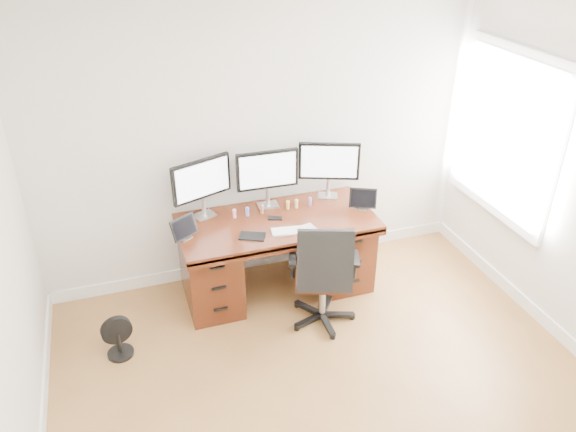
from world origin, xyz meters
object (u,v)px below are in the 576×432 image
object	(u,v)px
office_chair	(323,291)
keyboard	(289,231)
floor_fan	(118,338)
monitor_center	(267,172)
desk	(276,252)

from	to	relation	value
office_chair	keyboard	world-z (taller)	office_chair
floor_fan	monitor_center	world-z (taller)	monitor_center
desk	office_chair	distance (m)	0.63
monitor_center	floor_fan	bearing A→B (deg)	-152.98
office_chair	keyboard	bearing A→B (deg)	138.16
office_chair	desk	bearing A→B (deg)	130.09
keyboard	monitor_center	bearing A→B (deg)	103.08
desk	floor_fan	world-z (taller)	desk
office_chair	keyboard	distance (m)	0.57
floor_fan	keyboard	world-z (taller)	keyboard
monitor_center	keyboard	distance (m)	0.59
monitor_center	desk	bearing A→B (deg)	-88.21
office_chair	floor_fan	world-z (taller)	office_chair
floor_fan	keyboard	distance (m)	1.60
monitor_center	keyboard	xyz separation A→B (m)	(0.04, -0.49, -0.33)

